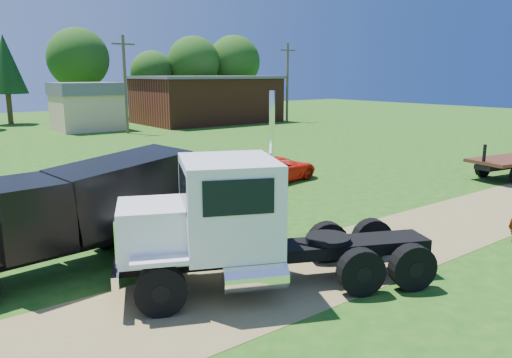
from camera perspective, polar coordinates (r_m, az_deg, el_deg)
ground at (r=17.29m, az=15.06°, el=-7.12°), size 140.00×140.00×0.00m
dirt_track at (r=17.29m, az=15.06°, el=-7.10°), size 120.00×4.20×0.01m
white_semi_tractor at (r=12.87m, az=-2.64°, el=-5.16°), size 8.48×5.82×5.10m
black_dump_truck at (r=15.18m, az=-19.31°, el=-3.11°), size 7.50×2.92×3.20m
orange_pickup at (r=26.15m, az=2.48°, el=1.20°), size 5.06×3.01×1.32m
spectator_b at (r=23.07m, az=1.77°, el=0.06°), size 0.93×0.84×1.56m
brick_building at (r=58.78m, az=-5.65°, el=9.07°), size 15.40×10.40×5.30m
tan_shed at (r=52.73m, az=-18.77°, el=7.93°), size 6.20×5.40×4.70m
utility_poles at (r=48.70m, az=-14.72°, el=10.59°), size 42.20×0.28×9.00m
tree_row at (r=61.56m, az=-24.36°, el=12.27°), size 59.52×14.88×11.27m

